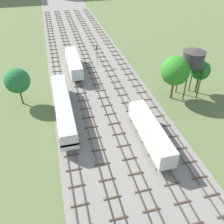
{
  "coord_description": "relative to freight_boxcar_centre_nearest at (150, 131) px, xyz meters",
  "views": [
    {
      "loc": [
        -9.19,
        1.02,
        28.22
      ],
      "look_at": [
        0.0,
        36.16,
        1.5
      ],
      "focal_mm": 38.86,
      "sensor_mm": 36.0,
      "label": 1
    }
  ],
  "objects": [
    {
      "name": "water_tower",
      "position": [
        13.31,
        11.97,
        6.1
      ],
      "size": [
        4.45,
        4.45,
        10.39
      ],
      "color": "#2D2826",
      "rests_on": "ground"
    },
    {
      "name": "ground_plane",
      "position": [
        -4.33,
        27.8,
        -2.45
      ],
      "size": [
        480.0,
        480.0,
        0.0
      ],
      "primitive_type": "plane",
      "color": "#5B6B3D"
    },
    {
      "name": "track_centre_left",
      "position": [
        -4.33,
        28.8,
        -2.31
      ],
      "size": [
        2.4,
        126.0,
        0.29
      ],
      "color": "#47382D",
      "rests_on": "ground"
    },
    {
      "name": "signal_post_nearest",
      "position": [
        -2.17,
        31.84,
        0.82
      ],
      "size": [
        0.28,
        0.47,
        5.12
      ],
      "color": "gray",
      "rests_on": "ground"
    },
    {
      "name": "diesel_railcar_far_left_near",
      "position": [
        -12.98,
        10.35,
        0.15
      ],
      "size": [
        2.96,
        20.5,
        3.8
      ],
      "color": "beige",
      "rests_on": "ground"
    },
    {
      "name": "freight_boxcar_left_mid",
      "position": [
        -8.65,
        29.21,
        0.0
      ],
      "size": [
        2.87,
        14.0,
        3.6
      ],
      "color": "white",
      "rests_on": "ground"
    },
    {
      "name": "lineside_tree_3",
      "position": [
        15.95,
        12.53,
        2.84
      ],
      "size": [
        4.11,
        4.11,
        7.38
      ],
      "color": "#4C331E",
      "rests_on": "ground"
    },
    {
      "name": "track_centre",
      "position": [
        -0.01,
        28.8,
        -2.31
      ],
      "size": [
        2.4,
        126.0,
        0.29
      ],
      "color": "#47382D",
      "rests_on": "ground"
    },
    {
      "name": "lineside_tree_1",
      "position": [
        -20.84,
        17.51,
        2.87
      ],
      "size": [
        4.93,
        4.93,
        7.79
      ],
      "color": "#4C331E",
      "rests_on": "ground"
    },
    {
      "name": "track_far_left",
      "position": [
        -12.98,
        28.8,
        -2.31
      ],
      "size": [
        2.4,
        126.0,
        0.29
      ],
      "color": "#47382D",
      "rests_on": "ground"
    },
    {
      "name": "track_centre_right",
      "position": [
        4.32,
        28.8,
        -2.31
      ],
      "size": [
        2.4,
        126.0,
        0.29
      ],
      "color": "#47382D",
      "rests_on": "ground"
    },
    {
      "name": "ballast_bed",
      "position": [
        -4.33,
        27.8,
        -2.45
      ],
      "size": [
        21.3,
        176.0,
        0.01
      ],
      "primitive_type": "cube",
      "color": "gray",
      "rests_on": "ground"
    },
    {
      "name": "lineside_tree_2",
      "position": [
        9.62,
        11.7,
        3.95
      ],
      "size": [
        5.85,
        5.85,
        9.34
      ],
      "color": "#4C331E",
      "rests_on": "ground"
    },
    {
      "name": "track_left",
      "position": [
        -8.65,
        28.8,
        -2.31
      ],
      "size": [
        2.4,
        126.0,
        0.29
      ],
      "color": "#47382D",
      "rests_on": "ground"
    },
    {
      "name": "freight_boxcar_centre_nearest",
      "position": [
        0.0,
        0.0,
        0.0
      ],
      "size": [
        2.87,
        14.0,
        3.6
      ],
      "color": "beige",
      "rests_on": "ground"
    }
  ]
}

